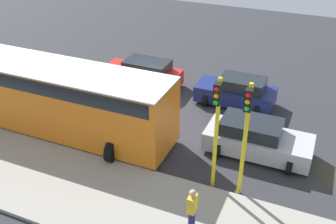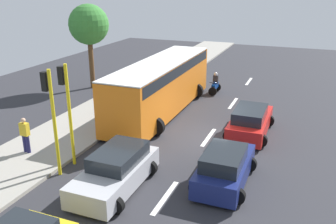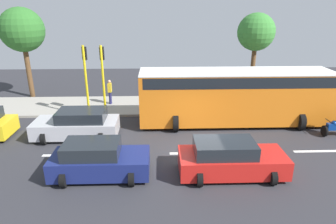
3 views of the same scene
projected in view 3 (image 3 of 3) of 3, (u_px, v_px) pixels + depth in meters
name	position (u px, v px, depth m)	size (l,w,h in m)	color
ground_plane	(195.00, 154.00, 14.08)	(40.00, 60.00, 0.10)	#2D2D33
sidewalk	(183.00, 105.00, 20.61)	(4.00, 60.00, 0.15)	#9E998E
lane_stripe_north	(318.00, 151.00, 14.25)	(0.20, 2.40, 0.01)	white
lane_stripe_mid	(195.00, 153.00, 14.06)	(0.20, 2.40, 0.01)	white
lane_stripe_south	(68.00, 155.00, 13.88)	(0.20, 2.40, 0.01)	white
car_silver	(78.00, 125.00, 15.56)	(2.26, 4.36, 1.52)	#B7B7BC
car_red	(230.00, 159.00, 12.09)	(2.20, 4.36, 1.52)	red
car_dark_blue	(99.00, 160.00, 12.00)	(2.14, 3.96, 1.52)	navy
city_bus	(235.00, 93.00, 17.06)	(3.20, 11.00, 3.16)	orange
pedestrian_near_signal	(110.00, 91.00, 20.37)	(0.40, 0.24, 1.69)	#1E1E4C
traffic_light_corner	(103.00, 72.00, 17.45)	(0.49, 0.24, 4.50)	yellow
traffic_light_midblock	(86.00, 72.00, 17.42)	(0.49, 0.24, 4.50)	yellow
street_tree_north	(256.00, 33.00, 22.73)	(2.89, 2.89, 6.14)	brown
street_tree_center	(22.00, 30.00, 21.06)	(3.14, 3.14, 6.56)	brown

